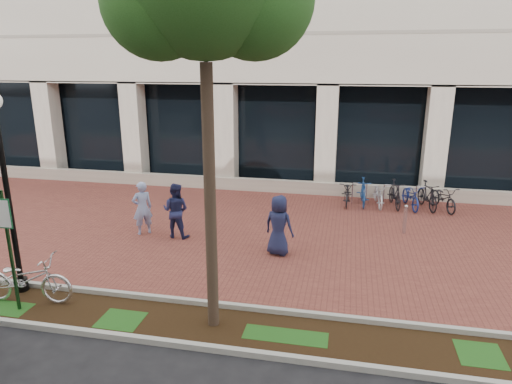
% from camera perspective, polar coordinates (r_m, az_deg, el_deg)
% --- Properties ---
extents(ground, '(120.00, 120.00, 0.00)m').
position_cam_1_polar(ground, '(14.04, -0.92, -4.95)').
color(ground, black).
rests_on(ground, ground).
extents(brick_plaza, '(40.00, 9.00, 0.01)m').
position_cam_1_polar(brick_plaza, '(14.04, -0.92, -4.93)').
color(brick_plaza, brown).
rests_on(brick_plaza, ground).
extents(planting_strip, '(40.00, 1.50, 0.01)m').
position_cam_1_polar(planting_strip, '(9.50, -8.07, -16.06)').
color(planting_strip, black).
rests_on(planting_strip, ground).
extents(curb_plaza_side, '(40.00, 0.12, 0.12)m').
position_cam_1_polar(curb_plaza_side, '(10.08, -6.62, -13.61)').
color(curb_plaza_side, '#A5A69C').
rests_on(curb_plaza_side, ground).
extents(curb_street_side, '(40.00, 0.12, 0.12)m').
position_cam_1_polar(curb_street_side, '(8.89, -9.77, -18.22)').
color(curb_street_side, '#A5A69C').
rests_on(curb_street_side, ground).
extents(parking_sign, '(0.34, 0.07, 2.61)m').
position_cam_1_polar(parking_sign, '(10.43, -28.63, -4.94)').
color(parking_sign, '#143817').
rests_on(parking_sign, ground).
extents(lamppost, '(0.36, 0.36, 4.44)m').
position_cam_1_polar(lamppost, '(11.06, -28.78, 0.83)').
color(lamppost, black).
rests_on(lamppost, ground).
extents(locked_bicycle, '(2.13, 0.94, 1.09)m').
position_cam_1_polar(locked_bicycle, '(11.08, -26.83, -9.69)').
color(locked_bicycle, silver).
rests_on(locked_bicycle, ground).
extents(pedestrian_left, '(0.71, 0.68, 1.63)m').
position_cam_1_polar(pedestrian_left, '(14.01, -14.02, -1.96)').
color(pedestrian_left, '#8FA3D6').
rests_on(pedestrian_left, ground).
extents(pedestrian_mid, '(0.84, 0.67, 1.64)m').
position_cam_1_polar(pedestrian_mid, '(13.56, -10.00, -2.29)').
color(pedestrian_mid, '#1F244E').
rests_on(pedestrian_mid, ground).
extents(pedestrian_right, '(0.93, 0.75, 1.65)m').
position_cam_1_polar(pedestrian_right, '(12.17, 2.87, -4.18)').
color(pedestrian_right, '#1B2044').
rests_on(pedestrian_right, ground).
extents(bollard, '(0.12, 0.12, 0.92)m').
position_cam_1_polar(bollard, '(14.42, 18.13, -3.22)').
color(bollard, '#B4B4B9').
rests_on(bollard, ground).
extents(bike_rack_cluster, '(4.13, 1.77, 0.98)m').
position_cam_1_polar(bike_rack_cluster, '(16.95, 16.96, -0.31)').
color(bike_rack_cluster, black).
rests_on(bike_rack_cluster, ground).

